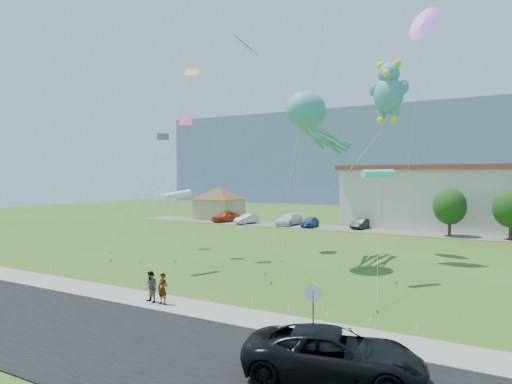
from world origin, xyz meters
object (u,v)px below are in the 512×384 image
(pavilion, at_px, (220,200))
(teddy_bear_kite, at_px, (389,91))
(stop_sign, at_px, (313,298))
(parked_car_red, at_px, (225,216))
(pedestrian_left, at_px, (163,289))
(octopus_kite, at_px, (312,121))
(parked_car_silver, at_px, (247,219))
(parked_car_blue, at_px, (310,222))
(parked_car_black, at_px, (361,224))
(suv, at_px, (334,355))
(parked_car_white, at_px, (289,219))
(pedestrian_right, at_px, (151,287))

(pavilion, distance_m, teddy_bear_kite, 39.99)
(stop_sign, bearing_deg, pavilion, 128.44)
(parked_car_red, bearing_deg, pedestrian_left, -48.41)
(parked_car_red, height_order, octopus_kite, octopus_kite)
(parked_car_red, relative_size, parked_car_silver, 1.13)
(stop_sign, relative_size, pedestrian_left, 1.54)
(pedestrian_left, height_order, parked_car_red, pedestrian_left)
(pavilion, distance_m, parked_car_blue, 17.39)
(pedestrian_left, distance_m, octopus_kite, 17.80)
(stop_sign, distance_m, parked_car_blue, 42.16)
(parked_car_black, bearing_deg, parked_car_red, -170.48)
(stop_sign, distance_m, parked_car_silver, 46.39)
(parked_car_blue, bearing_deg, parked_car_silver, 176.64)
(suv, bearing_deg, stop_sign, 19.38)
(parked_car_black, bearing_deg, parked_car_blue, -161.38)
(parked_car_silver, bearing_deg, parked_car_red, -175.97)
(stop_sign, height_order, parked_car_black, stop_sign)
(suv, height_order, octopus_kite, octopus_kite)
(parked_car_silver, relative_size, octopus_kite, 0.31)
(pavilion, distance_m, pedestrian_left, 47.94)
(pedestrian_left, relative_size, parked_car_black, 0.42)
(octopus_kite, bearing_deg, parked_car_white, 119.36)
(stop_sign, bearing_deg, pedestrian_left, 172.89)
(suv, distance_m, teddy_bear_kite, 26.31)
(parked_car_red, relative_size, parked_car_white, 0.86)
(pedestrian_left, xyz_separation_m, parked_car_black, (-1.32, 39.01, -0.22))
(pedestrian_left, relative_size, octopus_kite, 0.12)
(pavilion, distance_m, stop_sign, 53.90)
(stop_sign, bearing_deg, octopus_kite, 113.18)
(teddy_bear_kite, bearing_deg, parked_car_white, 132.97)
(stop_sign, xyz_separation_m, pedestrian_left, (-8.91, 1.11, -0.96))
(parked_car_black, bearing_deg, pavilion, -178.82)
(parked_car_red, xyz_separation_m, parked_car_black, (20.00, 1.13, -0.15))
(pavilion, relative_size, teddy_bear_kite, 0.58)
(suv, height_order, parked_car_red, suv)
(parked_car_blue, bearing_deg, teddy_bear_kite, -57.73)
(stop_sign, height_order, parked_car_red, stop_sign)
(octopus_kite, distance_m, teddy_bear_kite, 6.93)
(pedestrian_left, height_order, octopus_kite, octopus_kite)
(parked_car_red, bearing_deg, parked_car_blue, 11.09)
(suv, xyz_separation_m, octopus_kite, (-8.54, 18.30, 10.15))
(pedestrian_right, xyz_separation_m, parked_car_black, (-0.57, 39.07, -0.23))
(pedestrian_left, height_order, parked_car_blue, pedestrian_left)
(stop_sign, bearing_deg, parked_car_black, 104.31)
(parked_car_silver, distance_m, parked_car_blue, 9.50)
(pedestrian_left, bearing_deg, suv, -17.42)
(pedestrian_right, distance_m, parked_car_blue, 38.31)
(pedestrian_right, bearing_deg, teddy_bear_kite, 79.50)
(parked_car_silver, height_order, parked_car_white, parked_car_white)
(octopus_kite, bearing_deg, teddy_bear_kite, 43.15)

